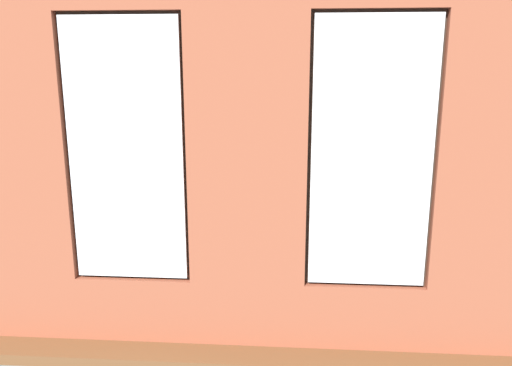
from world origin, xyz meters
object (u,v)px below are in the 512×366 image
object	(u,v)px
cup_ceramic	(234,208)
potted_plant_corner_near_left	(410,177)
remote_silver	(272,210)
potted_plant_beside_window_right	(105,247)
media_console	(97,213)
potted_plant_corner_far_left	(505,248)
table_plant_small	(215,205)
remote_gray	(245,212)
tv_flatscreen	(94,173)
potted_plant_between_couches	(385,257)
remote_black	(252,215)
potted_plant_near_tv	(107,209)
coffee_table	(245,216)
couch_left	(427,222)
potted_plant_mid_room_small	(302,194)
couch_by_window	(236,277)
potted_plant_foreground_right	(140,170)

from	to	relation	value
cup_ceramic	potted_plant_corner_near_left	bearing A→B (deg)	-149.10
remote_silver	potted_plant_beside_window_right	size ratio (longest dim) A/B	0.17
media_console	potted_plant_corner_far_left	distance (m)	5.66
table_plant_small	remote_gray	distance (m)	0.45
media_console	potted_plant_beside_window_right	world-z (taller)	potted_plant_beside_window_right
tv_flatscreen	potted_plant_between_couches	world-z (taller)	tv_flatscreen
remote_black	potted_plant_corner_near_left	xyz separation A→B (m)	(-2.58, -1.95, 0.15)
media_console	potted_plant_near_tv	size ratio (longest dim) A/B	1.13
coffee_table	table_plant_small	xyz separation A→B (m)	(0.41, 0.13, 0.19)
remote_black	potted_plant_beside_window_right	distance (m)	2.39
couch_left	potted_plant_mid_room_small	size ratio (longest dim) A/B	3.12
cup_ceramic	tv_flatscreen	bearing A→B (deg)	-8.84
coffee_table	cup_ceramic	distance (m)	0.22
remote_silver	media_console	xyz separation A→B (m)	(2.71, -0.29, -0.20)
remote_black	remote_silver	world-z (taller)	same
potted_plant_between_couches	potted_plant_beside_window_right	world-z (taller)	potted_plant_beside_window_right
couch_left	remote_silver	size ratio (longest dim) A/B	12.47
coffee_table	potted_plant_beside_window_right	size ratio (longest dim) A/B	1.34
potted_plant_corner_near_left	potted_plant_between_couches	xyz separation A→B (m)	(1.09, 3.78, -0.00)
cup_ceramic	remote_silver	xyz separation A→B (m)	(-0.54, -0.04, -0.03)
couch_by_window	remote_gray	world-z (taller)	couch_by_window
remote_gray	potted_plant_foreground_right	world-z (taller)	potted_plant_foreground_right
potted_plant_mid_room_small	potted_plant_between_couches	world-z (taller)	potted_plant_between_couches
coffee_table	potted_plant_corner_far_left	world-z (taller)	potted_plant_corner_far_left
couch_by_window	potted_plant_mid_room_small	size ratio (longest dim) A/B	3.08
couch_by_window	media_console	world-z (taller)	couch_by_window
potted_plant_corner_near_left	potted_plant_foreground_right	xyz separation A→B (m)	(4.73, 0.06, 0.05)
potted_plant_foreground_right	potted_plant_corner_far_left	bearing A→B (deg)	140.70
coffee_table	remote_gray	distance (m)	0.06
potted_plant_mid_room_small	potted_plant_corner_near_left	xyz separation A→B (m)	(-1.87, -0.94, 0.10)
couch_left	potted_plant_mid_room_small	bearing A→B (deg)	-117.96
couch_left	remote_silver	xyz separation A→B (m)	(2.16, -0.12, 0.10)
coffee_table	potted_plant_beside_window_right	distance (m)	2.46
cup_ceramic	table_plant_small	size ratio (longest dim) A/B	0.32
cup_ceramic	potted_plant_near_tv	world-z (taller)	potted_plant_near_tv
remote_gray	potted_plant_corner_near_left	distance (m)	3.24
potted_plant_beside_window_right	potted_plant_between_couches	bearing A→B (deg)	-176.95
potted_plant_between_couches	potted_plant_foreground_right	size ratio (longest dim) A/B	0.76
coffee_table	remote_silver	bearing A→B (deg)	-157.49
cup_ceramic	tv_flatscreen	xyz separation A→B (m)	(2.17, -0.34, 0.41)
table_plant_small	potted_plant_between_couches	xyz separation A→B (m)	(-2.00, 1.83, 0.02)
potted_plant_corner_near_left	potted_plant_between_couches	distance (m)	3.93
table_plant_small	remote_gray	size ratio (longest dim) A/B	1.55
potted_plant_corner_far_left	coffee_table	bearing A→B (deg)	-38.16
coffee_table	potted_plant_between_couches	size ratio (longest dim) A/B	1.47
remote_black	potted_plant_near_tv	world-z (taller)	potted_plant_near_tv
potted_plant_beside_window_right	couch_by_window	bearing A→B (deg)	-175.67
couch_by_window	potted_plant_beside_window_right	bearing A→B (deg)	4.33
couch_left	cup_ceramic	world-z (taller)	couch_left
remote_gray	potted_plant_near_tv	xyz separation A→B (m)	(1.79, 0.54, 0.17)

